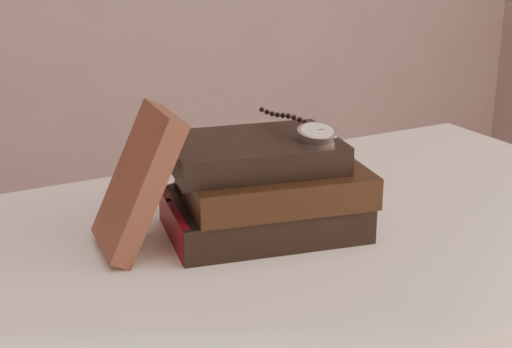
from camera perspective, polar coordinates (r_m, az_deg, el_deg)
table at (r=1.00m, az=3.55°, el=-8.83°), size 1.00×0.60×0.75m
book_stack at (r=0.93m, az=0.63°, el=-1.12°), size 0.26×0.20×0.12m
journal at (r=0.87m, az=-8.84°, el=-0.55°), size 0.11×0.12×0.17m
pocket_watch at (r=0.92m, az=4.34°, el=3.19°), size 0.06×0.15×0.02m
eyeglasses at (r=0.97m, az=-5.44°, el=0.56°), size 0.12×0.13×0.05m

